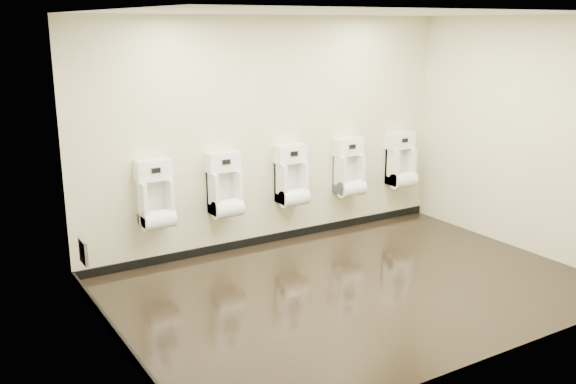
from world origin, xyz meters
The scene contains 15 objects.
ground centered at (0.00, 0.00, 0.00)m, with size 5.00×3.50×0.00m, color black.
ceiling centered at (0.00, 0.00, 2.80)m, with size 5.00×3.50×0.00m, color silver.
back_wall centered at (0.00, 1.75, 1.40)m, with size 5.00×0.02×2.80m, color beige.
front_wall centered at (0.00, -1.75, 1.40)m, with size 5.00×0.02×2.80m, color beige.
left_wall centered at (-2.50, 0.00, 1.40)m, with size 0.02×3.50×2.80m, color beige.
right_wall centered at (2.50, 0.00, 1.40)m, with size 0.02×3.50×2.80m, color beige.
tile_overlay_left centered at (-2.50, 0.00, 1.40)m, with size 0.01×3.50×2.80m, color silver.
skirting_back centered at (0.00, 1.74, 0.05)m, with size 5.00×0.02×0.10m, color black.
skirting_left centered at (-2.49, 0.00, 0.05)m, with size 0.02×3.50×0.10m, color black.
access_panel centered at (-2.48, 1.20, 0.50)m, with size 0.04×0.25×0.25m.
urinal_0 centered at (-1.56, 1.62, 0.81)m, with size 0.40×0.30×0.75m.
urinal_1 centered at (-0.71, 1.62, 0.81)m, with size 0.40×0.30×0.75m.
urinal_2 centered at (0.21, 1.62, 0.81)m, with size 0.40×0.30×0.75m.
urinal_3 centered at (1.10, 1.62, 0.81)m, with size 0.40×0.30×0.75m.
urinal_4 centered at (2.00, 1.62, 0.81)m, with size 0.40×0.30×0.75m.
Camera 1 is at (-3.87, -4.99, 2.71)m, focal length 40.00 mm.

